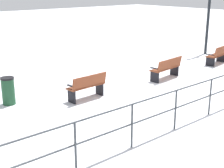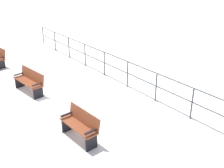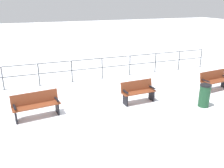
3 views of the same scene
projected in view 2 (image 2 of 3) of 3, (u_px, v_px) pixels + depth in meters
The scene contains 4 objects.
ground_plane at pixel (51, 112), 9.80m from camera, with size 80.00×80.00×0.00m, color white.
bench_second at pixel (30, 81), 11.13m from camera, with size 0.70×1.72×0.91m.
bench_third at pixel (80, 125), 8.13m from camera, with size 0.56×1.48×0.91m.
waterfront_railing at pixel (128, 70), 11.47m from camera, with size 0.05×16.51×1.15m.
Camera 2 is at (3.52, 8.09, 4.89)m, focal length 44.28 mm.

